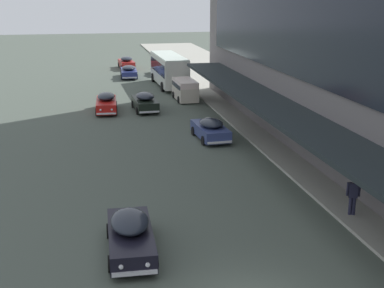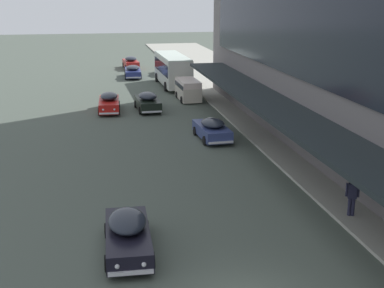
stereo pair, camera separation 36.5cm
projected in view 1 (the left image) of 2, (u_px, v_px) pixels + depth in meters
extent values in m
cube|color=beige|center=(169.00, 70.00, 58.13)|extent=(2.81, 9.72, 2.93)
cube|color=black|center=(169.00, 66.00, 58.03)|extent=(2.83, 8.95, 1.29)
cube|color=silver|center=(169.00, 56.00, 57.71)|extent=(2.71, 9.72, 0.12)
cube|color=black|center=(161.00, 54.00, 62.35)|extent=(1.28, 0.09, 0.36)
cylinder|color=black|center=(153.00, 77.00, 61.29)|extent=(0.28, 1.01, 1.00)
cylinder|color=black|center=(175.00, 77.00, 61.84)|extent=(0.28, 1.01, 1.00)
cylinder|color=black|center=(162.00, 87.00, 55.42)|extent=(0.28, 1.01, 1.00)
cylinder|color=black|center=(186.00, 86.00, 55.97)|extent=(0.28, 1.01, 1.00)
cube|color=black|center=(131.00, 238.00, 21.29)|extent=(1.87, 4.68, 0.76)
ellipsoid|color=#1E232D|center=(130.00, 221.00, 21.33)|extent=(1.60, 2.59, 0.61)
cube|color=silver|center=(135.00, 273.00, 19.12)|extent=(1.65, 0.17, 0.14)
cube|color=silver|center=(128.00, 220.00, 23.60)|extent=(1.65, 0.17, 0.14)
sphere|color=silver|center=(148.00, 265.00, 19.15)|extent=(0.18, 0.18, 0.18)
sphere|color=silver|center=(121.00, 267.00, 18.99)|extent=(0.18, 0.18, 0.18)
cylinder|color=black|center=(156.00, 260.00, 20.15)|extent=(0.16, 0.64, 0.64)
cylinder|color=black|center=(110.00, 264.00, 19.87)|extent=(0.16, 0.64, 0.64)
cylinder|color=black|center=(149.00, 228.00, 22.87)|extent=(0.16, 0.64, 0.64)
cylinder|color=black|center=(108.00, 231.00, 22.59)|extent=(0.16, 0.64, 0.64)
cube|color=navy|center=(129.00, 73.00, 64.26)|extent=(2.05, 4.84, 0.75)
ellipsoid|color=#1E232D|center=(129.00, 68.00, 63.86)|extent=(1.73, 2.69, 0.53)
cube|color=silver|center=(128.00, 72.00, 66.63)|extent=(1.73, 0.21, 0.14)
cube|color=silver|center=(130.00, 78.00, 62.01)|extent=(1.73, 0.21, 0.14)
sphere|color=silver|center=(124.00, 69.00, 66.45)|extent=(0.18, 0.18, 0.18)
sphere|color=silver|center=(132.00, 69.00, 66.59)|extent=(0.18, 0.18, 0.18)
cylinder|color=black|center=(121.00, 73.00, 65.60)|extent=(0.17, 0.65, 0.64)
cylinder|color=black|center=(136.00, 73.00, 65.86)|extent=(0.17, 0.65, 0.64)
cylinder|color=black|center=(122.00, 77.00, 62.80)|extent=(0.17, 0.65, 0.64)
cylinder|color=black|center=(137.00, 77.00, 63.06)|extent=(0.17, 0.65, 0.64)
cube|color=navy|center=(210.00, 131.00, 37.58)|extent=(2.02, 4.42, 0.78)
ellipsoid|color=#1E232D|center=(211.00, 123.00, 37.20)|extent=(1.70, 2.46, 0.55)
cube|color=silver|center=(202.00, 127.00, 39.70)|extent=(1.71, 0.21, 0.14)
cube|color=silver|center=(220.00, 142.00, 35.58)|extent=(1.71, 0.21, 0.14)
sphere|color=silver|center=(196.00, 123.00, 39.48)|extent=(0.18, 0.18, 0.18)
sphere|color=silver|center=(208.00, 123.00, 39.71)|extent=(0.18, 0.18, 0.18)
cylinder|color=black|center=(193.00, 131.00, 38.69)|extent=(0.17, 0.65, 0.64)
cylinder|color=black|center=(217.00, 129.00, 39.12)|extent=(0.17, 0.65, 0.64)
cylinder|color=black|center=(203.00, 141.00, 36.19)|extent=(0.17, 0.65, 0.64)
cylinder|color=black|center=(228.00, 139.00, 36.62)|extent=(0.17, 0.65, 0.64)
cube|color=#B41915|center=(106.00, 105.00, 46.11)|extent=(1.91, 4.78, 0.82)
ellipsoid|color=#1E232D|center=(106.00, 96.00, 46.15)|extent=(1.60, 2.66, 0.60)
cube|color=silver|center=(106.00, 114.00, 43.90)|extent=(1.59, 0.20, 0.14)
cube|color=silver|center=(107.00, 102.00, 48.46)|extent=(1.59, 0.20, 0.14)
sphere|color=silver|center=(112.00, 110.00, 43.91)|extent=(0.18, 0.18, 0.18)
sphere|color=silver|center=(101.00, 110.00, 43.78)|extent=(0.18, 0.18, 0.18)
cylinder|color=black|center=(117.00, 111.00, 44.93)|extent=(0.17, 0.65, 0.64)
cylinder|color=black|center=(96.00, 112.00, 44.69)|extent=(0.17, 0.65, 0.64)
cylinder|color=black|center=(116.00, 104.00, 47.70)|extent=(0.17, 0.65, 0.64)
cylinder|color=black|center=(97.00, 105.00, 47.46)|extent=(0.17, 0.65, 0.64)
cube|color=black|center=(145.00, 103.00, 46.57)|extent=(1.99, 4.57, 0.83)
ellipsoid|color=#1E232D|center=(145.00, 96.00, 46.17)|extent=(1.68, 2.54, 0.61)
cube|color=silver|center=(141.00, 101.00, 48.78)|extent=(1.69, 0.20, 0.14)
cube|color=silver|center=(149.00, 112.00, 44.51)|extent=(1.69, 0.20, 0.14)
sphere|color=silver|center=(135.00, 98.00, 48.55)|extent=(0.18, 0.18, 0.18)
sphere|color=silver|center=(146.00, 98.00, 48.78)|extent=(0.18, 0.18, 0.18)
cylinder|color=black|center=(133.00, 104.00, 47.74)|extent=(0.17, 0.65, 0.64)
cylinder|color=black|center=(152.00, 103.00, 48.16)|extent=(0.17, 0.65, 0.64)
cylinder|color=black|center=(137.00, 111.00, 45.15)|extent=(0.17, 0.65, 0.64)
cylinder|color=black|center=(158.00, 110.00, 45.57)|extent=(0.17, 0.65, 0.64)
cube|color=black|center=(161.00, 69.00, 66.78)|extent=(1.88, 4.30, 0.77)
ellipsoid|color=#1E232D|center=(161.00, 64.00, 66.39)|extent=(1.62, 2.38, 0.62)
cube|color=silver|center=(159.00, 69.00, 68.90)|extent=(1.69, 0.16, 0.14)
cube|color=silver|center=(163.00, 74.00, 64.78)|extent=(1.69, 0.16, 0.14)
sphere|color=silver|center=(155.00, 67.00, 68.71)|extent=(0.18, 0.18, 0.18)
sphere|color=silver|center=(162.00, 67.00, 68.88)|extent=(0.18, 0.18, 0.18)
cylinder|color=black|center=(152.00, 70.00, 67.95)|extent=(0.16, 0.64, 0.64)
cylinder|color=black|center=(166.00, 70.00, 68.25)|extent=(0.16, 0.64, 0.64)
cylinder|color=black|center=(155.00, 73.00, 65.46)|extent=(0.16, 0.64, 0.64)
cylinder|color=black|center=(169.00, 73.00, 65.76)|extent=(0.16, 0.64, 0.64)
cube|color=#A71F1D|center=(126.00, 64.00, 71.70)|extent=(1.99, 4.69, 0.84)
ellipsoid|color=#1E232D|center=(127.00, 59.00, 71.30)|extent=(1.67, 2.61, 0.59)
cube|color=silver|center=(124.00, 64.00, 73.96)|extent=(1.66, 0.21, 0.14)
cube|color=silver|center=(129.00, 68.00, 69.59)|extent=(1.66, 0.21, 0.14)
sphere|color=silver|center=(121.00, 61.00, 73.73)|extent=(0.18, 0.18, 0.18)
sphere|color=silver|center=(128.00, 61.00, 73.96)|extent=(0.18, 0.18, 0.18)
cylinder|color=black|center=(119.00, 65.00, 72.91)|extent=(0.18, 0.65, 0.64)
cylinder|color=black|center=(131.00, 65.00, 73.33)|extent=(0.18, 0.65, 0.64)
cylinder|color=black|center=(121.00, 68.00, 70.25)|extent=(0.18, 0.65, 0.64)
cylinder|color=black|center=(135.00, 67.00, 70.68)|extent=(0.18, 0.65, 0.64)
cube|color=beige|center=(185.00, 92.00, 50.96)|extent=(1.87, 4.35, 1.29)
cube|color=silver|center=(185.00, 84.00, 50.75)|extent=(1.83, 4.26, 0.83)
cube|color=black|center=(185.00, 85.00, 50.77)|extent=(1.90, 3.92, 0.41)
ellipsoid|color=beige|center=(181.00, 87.00, 52.89)|extent=(1.63, 0.64, 1.11)
cylinder|color=black|center=(174.00, 95.00, 52.06)|extent=(0.18, 0.64, 0.64)
cylinder|color=black|center=(191.00, 94.00, 52.44)|extent=(0.18, 0.64, 0.64)
cylinder|color=black|center=(179.00, 100.00, 49.73)|extent=(0.18, 0.64, 0.64)
cylinder|color=black|center=(197.00, 99.00, 50.11)|extent=(0.18, 0.64, 0.64)
cylinder|color=#23243B|center=(350.00, 206.00, 24.59)|extent=(0.16, 0.16, 0.85)
cylinder|color=#23243B|center=(354.00, 206.00, 24.56)|extent=(0.16, 0.16, 0.85)
cube|color=#23243B|center=(353.00, 190.00, 24.36)|extent=(0.46, 0.37, 0.70)
cylinder|color=#23243B|center=(348.00, 189.00, 24.39)|extent=(0.10, 0.10, 0.63)
cylinder|color=#23243B|center=(359.00, 190.00, 24.30)|extent=(0.10, 0.10, 0.63)
sphere|color=tan|center=(354.00, 181.00, 24.23)|extent=(0.22, 0.22, 0.22)
cylinder|color=black|center=(354.00, 179.00, 24.21)|extent=(0.33, 0.33, 0.02)
cylinder|color=black|center=(355.00, 178.00, 24.19)|extent=(0.21, 0.21, 0.12)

